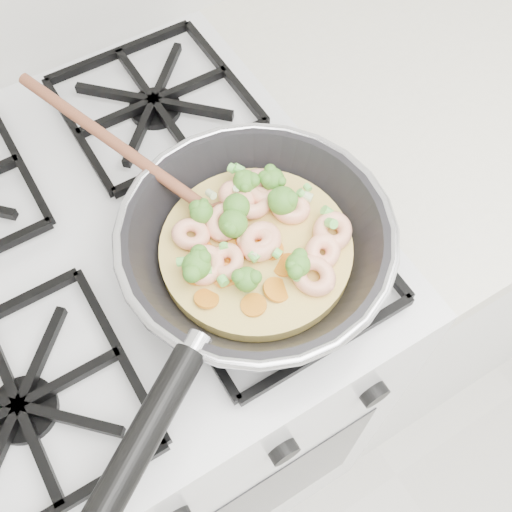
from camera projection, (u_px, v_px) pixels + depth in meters
stove at (154, 365)px, 1.11m from camera, size 0.60×0.60×0.92m
counter_right at (483, 184)px, 1.32m from camera, size 1.00×0.60×0.90m
skillet at (253, 245)px, 0.65m from camera, size 0.44×0.51×0.09m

